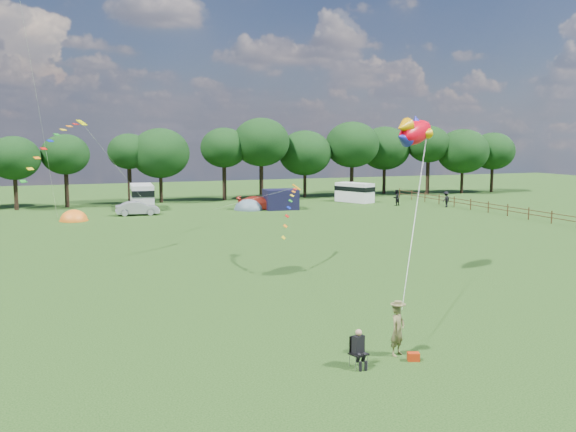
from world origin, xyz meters
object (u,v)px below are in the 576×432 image
object	(u,v)px
campervan_c	(142,196)
campervan_d	(355,192)
fish_kite	(413,132)
walker_b	(446,199)
car_c	(260,203)
camp_chair	(358,344)
car_d	(268,201)
car_b	(137,208)
walker_a	(396,198)
tent_greyblue	(249,210)
kite_flyer	(398,330)
tent_orange	(74,221)

from	to	relation	value
campervan_c	campervan_d	world-z (taller)	campervan_c
campervan_c	fish_kite	size ratio (longest dim) A/B	1.56
campervan_c	walker_b	xyz separation A→B (m)	(32.40, -10.12, -0.56)
car_c	camp_chair	world-z (taller)	car_c
car_d	campervan_c	bearing A→B (deg)	80.95
campervan_c	camp_chair	distance (m)	51.78
car_b	campervan_d	size ratio (longest dim) A/B	0.78
fish_kite	campervan_c	bearing A→B (deg)	72.65
car_c	walker_b	world-z (taller)	walker_b
fish_kite	walker_a	world-z (taller)	fish_kite
car_d	camp_chair	world-z (taller)	car_d
tent_greyblue	car_d	bearing A→B (deg)	27.13
tent_greyblue	kite_flyer	distance (m)	47.47
campervan_d	kite_flyer	size ratio (longest dim) A/B	2.73
car_b	tent_greyblue	distance (m)	12.08
fish_kite	walker_b	world-z (taller)	fish_kite
campervan_c	kite_flyer	xyz separation A→B (m)	(1.94, -51.22, -0.52)
walker_a	campervan_d	bearing A→B (deg)	-80.64
campervan_c	camp_chair	world-z (taller)	campervan_c
car_b	camp_chair	bearing A→B (deg)	-175.01
camp_chair	fish_kite	world-z (taller)	fish_kite
campervan_d	tent_orange	bearing A→B (deg)	77.04
car_b	campervan_c	xyz separation A→B (m)	(1.21, 5.26, 0.75)
car_c	campervan_d	distance (m)	13.76
campervan_c	tent_greyblue	xyz separation A→B (m)	(10.83, -4.59, -1.45)
car_d	walker_b	bearing A→B (deg)	-105.82
car_c	tent_orange	xyz separation A→B (m)	(-19.48, -2.72, -0.70)
tent_orange	kite_flyer	xyz separation A→B (m)	(9.41, -43.69, 0.93)
campervan_d	kite_flyer	xyz separation A→B (m)	(-23.37, -49.91, -0.31)
car_b	car_c	bearing A→B (deg)	-84.57
car_b	tent_orange	bearing A→B (deg)	113.34
campervan_c	fish_kite	bearing A→B (deg)	-161.91
tent_orange	tent_greyblue	size ratio (longest dim) A/B	0.81
tent_greyblue	camp_chair	size ratio (longest dim) A/B	2.65
car_d	camp_chair	bearing A→B (deg)	168.77
fish_kite	camp_chair	bearing A→B (deg)	-158.80
kite_flyer	walker_a	size ratio (longest dim) A/B	1.03
camp_chair	campervan_c	bearing A→B (deg)	74.02
fish_kite	tent_orange	bearing A→B (deg)	86.83
car_d	campervan_d	world-z (taller)	campervan_d
car_d	tent_orange	distance (m)	21.45
car_c	car_d	size ratio (longest dim) A/B	0.90
car_d	kite_flyer	world-z (taller)	kite_flyer
car_d	fish_kite	xyz separation A→B (m)	(-4.23, -36.86, 7.47)
tent_orange	camp_chair	xyz separation A→B (m)	(7.50, -44.25, 0.79)
tent_orange	fish_kite	bearing A→B (deg)	-62.74
tent_orange	kite_flyer	world-z (taller)	kite_flyer
car_c	fish_kite	xyz separation A→B (m)	(-2.71, -35.26, 7.48)
fish_kite	walker_b	bearing A→B (deg)	21.94
campervan_c	tent_greyblue	distance (m)	11.85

